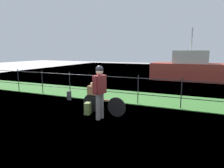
# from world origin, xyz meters

# --- Properties ---
(ground_plane) EXTENTS (60.00, 60.00, 0.00)m
(ground_plane) POSITION_xyz_m (0.00, 0.00, 0.00)
(ground_plane) COLOR #9E9993
(grass_strip) EXTENTS (27.00, 2.40, 0.03)m
(grass_strip) POSITION_xyz_m (0.00, 3.14, 0.01)
(grass_strip) COLOR #38702D
(grass_strip) RESTS_ON ground
(harbor_water) EXTENTS (30.00, 30.00, 0.00)m
(harbor_water) POSITION_xyz_m (0.00, 11.63, 0.00)
(harbor_water) COLOR slate
(harbor_water) RESTS_ON ground
(iron_fence) EXTENTS (18.04, 0.04, 1.17)m
(iron_fence) POSITION_xyz_m (0.00, 2.11, 0.67)
(iron_fence) COLOR black
(iron_fence) RESTS_ON ground
(bicycle_main) EXTENTS (1.64, 0.24, 0.64)m
(bicycle_main) POSITION_xyz_m (0.12, 0.38, 0.34)
(bicycle_main) COLOR black
(bicycle_main) RESTS_ON ground
(wooden_crate) EXTENTS (0.42, 0.29, 0.30)m
(wooden_crate) POSITION_xyz_m (-0.24, 0.42, 0.79)
(wooden_crate) COLOR brown
(wooden_crate) RESTS_ON bicycle_main
(terrier_dog) EXTENTS (0.32, 0.17, 0.18)m
(terrier_dog) POSITION_xyz_m (-0.22, 0.42, 1.01)
(terrier_dog) COLOR tan
(terrier_dog) RESTS_ON wooden_crate
(cyclist_person) EXTENTS (0.30, 0.54, 1.68)m
(cyclist_person) POSITION_xyz_m (0.24, -0.08, 1.00)
(cyclist_person) COLOR slate
(cyclist_person) RESTS_ON ground
(backpack_on_paving) EXTENTS (0.24, 0.31, 0.40)m
(backpack_on_paving) POSITION_xyz_m (-0.35, 0.17, 0.20)
(backpack_on_paving) COLOR olive
(backpack_on_paving) RESTS_ON ground
(mooring_bollard) EXTENTS (0.20, 0.20, 0.38)m
(mooring_bollard) POSITION_xyz_m (-2.15, 1.61, 0.19)
(mooring_bollard) COLOR #38383D
(mooring_bollard) RESTS_ON ground
(moored_boat_near) EXTENTS (5.44, 2.38, 3.74)m
(moored_boat_near) POSITION_xyz_m (2.31, 10.22, 0.81)
(moored_boat_near) COLOR #9E3328
(moored_boat_near) RESTS_ON ground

